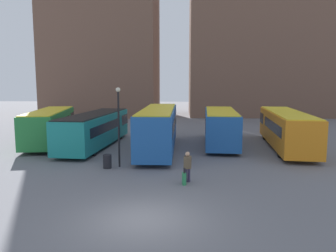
% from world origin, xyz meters
% --- Properties ---
extents(ground_plane, '(160.00, 160.00, 0.00)m').
position_xyz_m(ground_plane, '(0.00, 0.00, 0.00)').
color(ground_plane, slate).
extents(building_block_left, '(17.20, 13.89, 34.46)m').
position_xyz_m(building_block_left, '(-11.30, 42.40, 17.23)').
color(building_block_left, brown).
rests_on(building_block_left, ground_plane).
extents(building_block_right, '(28.82, 11.61, 22.27)m').
position_xyz_m(building_block_right, '(17.11, 42.40, 11.14)').
color(building_block_right, brown).
rests_on(building_block_right, ground_plane).
extents(bus_0, '(4.13, 10.34, 2.88)m').
position_xyz_m(bus_0, '(-9.88, 15.55, 1.57)').
color(bus_0, '#237A38').
rests_on(bus_0, ground_plane).
extents(bus_1, '(3.53, 11.38, 2.74)m').
position_xyz_m(bus_1, '(-5.63, 14.51, 1.50)').
color(bus_1, '#19847F').
rests_on(bus_1, ground_plane).
extents(bus_2, '(2.53, 11.57, 3.27)m').
position_xyz_m(bus_2, '(-0.31, 13.09, 1.78)').
color(bus_2, '#1E56A3').
rests_on(bus_2, ground_plane).
extents(bus_3, '(3.18, 9.58, 2.94)m').
position_xyz_m(bus_3, '(4.75, 15.53, 1.59)').
color(bus_3, '#1E56A3').
rests_on(bus_3, ground_plane).
extents(bus_4, '(3.76, 12.14, 2.93)m').
position_xyz_m(bus_4, '(9.88, 14.57, 1.60)').
color(bus_4, orange).
rests_on(bus_4, ground_plane).
extents(traveler, '(0.48, 0.48, 1.63)m').
position_xyz_m(traveler, '(1.81, 4.89, 0.97)').
color(traveler, '#382D4C').
rests_on(traveler, ground_plane).
extents(suitcase, '(0.22, 0.35, 0.92)m').
position_xyz_m(suitcase, '(1.63, 4.40, 0.32)').
color(suitcase, '#28844C').
rests_on(suitcase, ground_plane).
extents(lamp_post_1, '(0.28, 0.28, 4.94)m').
position_xyz_m(lamp_post_1, '(-2.39, 7.87, 2.95)').
color(lamp_post_1, black).
rests_on(lamp_post_1, ground_plane).
extents(trash_bin, '(0.52, 0.52, 0.85)m').
position_xyz_m(trash_bin, '(-3.07, 7.50, 0.42)').
color(trash_bin, black).
rests_on(trash_bin, ground_plane).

